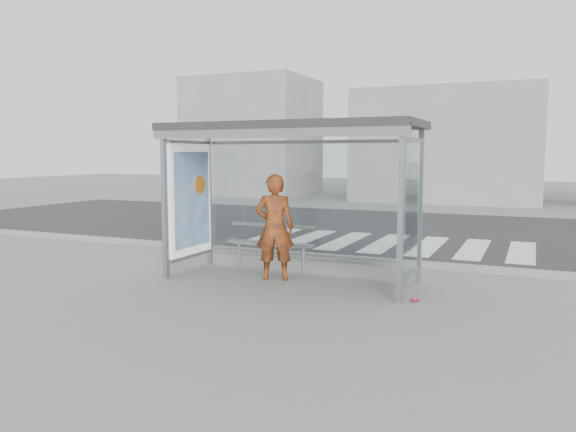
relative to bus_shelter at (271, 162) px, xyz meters
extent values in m
plane|color=slate|center=(0.37, -0.06, -1.98)|extent=(80.00, 80.00, 0.00)
cube|color=#272729|center=(0.37, 6.94, -1.98)|extent=(30.00, 10.00, 0.01)
cube|color=gray|center=(0.37, 1.89, -1.92)|extent=(30.00, 0.18, 0.12)
cube|color=silver|center=(-2.13, 4.44, -1.98)|extent=(0.55, 3.00, 0.00)
cube|color=silver|center=(-1.13, 4.44, -1.98)|extent=(0.55, 3.00, 0.00)
cube|color=silver|center=(-0.13, 4.44, -1.98)|extent=(0.55, 3.00, 0.00)
cube|color=silver|center=(0.87, 4.44, -1.98)|extent=(0.55, 3.00, 0.00)
cube|color=silver|center=(1.87, 4.44, -1.98)|extent=(0.55, 3.00, 0.00)
cube|color=silver|center=(2.87, 4.44, -1.98)|extent=(0.55, 3.00, 0.00)
cube|color=silver|center=(3.87, 4.44, -1.98)|extent=(0.55, 3.00, 0.00)
cube|color=gray|center=(-1.63, -0.76, -0.73)|extent=(0.08, 0.08, 2.50)
cube|color=gray|center=(2.37, -0.76, -0.73)|extent=(0.08, 0.08, 2.50)
cube|color=gray|center=(-1.63, 0.64, -0.73)|extent=(0.08, 0.08, 2.50)
cube|color=gray|center=(2.37, 0.64, -0.73)|extent=(0.08, 0.08, 2.50)
cube|color=#2D2D30|center=(0.37, -0.06, 0.58)|extent=(4.25, 1.65, 0.12)
cube|color=gray|center=(0.37, -0.82, 0.47)|extent=(4.25, 0.06, 0.18)
cube|color=white|center=(0.37, 0.64, -0.68)|extent=(3.80, 0.02, 2.00)
cube|color=white|center=(-1.63, -0.06, -0.68)|extent=(0.15, 1.25, 2.00)
cube|color=#3884CB|center=(-1.54, -0.06, -0.68)|extent=(0.01, 1.10, 1.70)
cylinder|color=orange|center=(-1.53, 0.19, -0.43)|extent=(0.02, 0.32, 0.32)
cube|color=white|center=(2.37, -0.06, -0.68)|extent=(0.03, 1.25, 2.00)
cube|color=beige|center=(2.34, -0.01, -0.58)|extent=(0.03, 0.86, 1.16)
cube|color=gray|center=(-9.63, 17.94, 1.02)|extent=(6.00, 5.00, 6.00)
cube|color=gray|center=(0.37, 17.94, 0.52)|extent=(8.00, 5.00, 5.00)
imported|color=orange|center=(0.11, -0.11, -1.09)|extent=(0.75, 0.62, 1.78)
cube|color=gray|center=(-0.26, 0.51, -1.48)|extent=(1.65, 0.20, 0.05)
cylinder|color=gray|center=(-0.90, 0.51, -1.74)|extent=(0.06, 0.06, 0.48)
cylinder|color=gray|center=(0.38, 0.51, -1.74)|extent=(0.06, 0.06, 0.48)
cube|color=gray|center=(-0.26, 0.60, -1.16)|extent=(1.65, 0.04, 0.05)
cylinder|color=#D33E56|center=(2.57, -0.61, -1.95)|extent=(0.13, 0.13, 0.06)
camera|label=1|loc=(4.08, -8.53, 0.12)|focal=35.00mm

